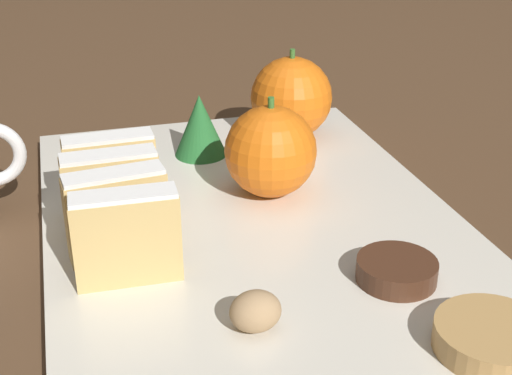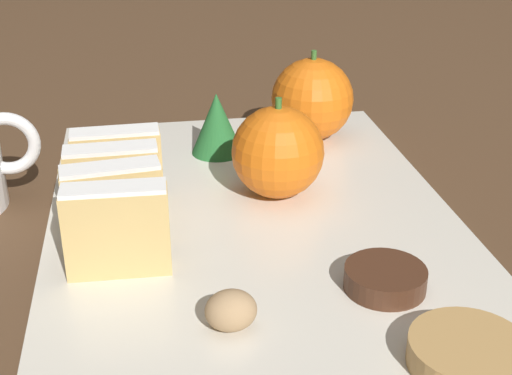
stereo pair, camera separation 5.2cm
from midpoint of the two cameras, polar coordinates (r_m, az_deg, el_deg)
The scene contains 12 objects.
ground_plane at distance 0.54m, azimuth 2.76°, elevation -4.10°, with size 6.00×6.00×0.00m, color #513823.
serving_platter at distance 0.53m, azimuth 2.78°, elevation -3.55°, with size 0.31×0.45×0.01m.
stollen_slice_front at distance 0.46m, azimuth -7.94°, elevation -3.47°, with size 0.07×0.02×0.06m.
stollen_slice_second at distance 0.49m, azimuth -8.41°, elevation -1.63°, with size 0.07×0.03×0.06m.
stollen_slice_third at distance 0.52m, azimuth -8.57°, elevation 0.02°, with size 0.07×0.02×0.06m.
stollen_slice_fourth at distance 0.55m, azimuth -8.40°, elevation 1.52°, with size 0.07×0.02×0.06m.
orange_near at distance 0.56m, azimuth 4.40°, elevation 2.78°, with size 0.07×0.07×0.08m.
orange_far at distance 0.68m, azimuth 6.73°, elevation 6.99°, with size 0.08×0.08×0.09m.
walnut at distance 0.42m, azimuth 1.59°, elevation -9.92°, with size 0.03×0.03×0.03m.
chocolate_cookie at distance 0.47m, azimuth 13.47°, elevation -7.19°, with size 0.05×0.05×0.01m.
gingerbread_cookie at distance 0.42m, azimuth 20.19°, elevation -12.52°, with size 0.07×0.07×0.02m.
evergreen_sprig at distance 0.64m, azimuth -0.85°, elevation 5.11°, with size 0.05×0.05×0.06m.
Camera 2 is at (-0.08, -0.46, 0.27)m, focal length 50.00 mm.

